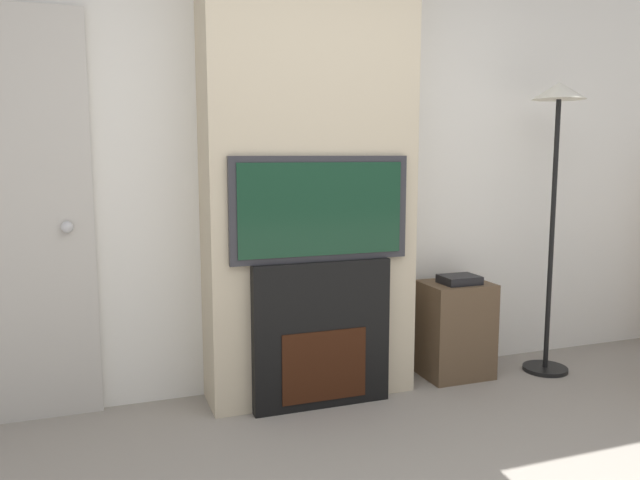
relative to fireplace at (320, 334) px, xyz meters
The scene contains 7 objects.
wall_back 1.03m from the fireplace, 90.00° to the left, with size 6.00×0.06×2.70m.
chimney_breast 0.97m from the fireplace, 90.00° to the left, with size 1.16×0.35×2.70m.
fireplace is the anchor object (origin of this frame).
television 0.68m from the fireplace, 90.00° to the right, with size 0.98×0.07×0.56m.
floor_lamp 1.83m from the fireplace, ahead, with size 0.32×0.32×1.79m.
media_stand 0.95m from the fireplace, ahead, with size 0.41×0.33×0.64m.
entry_door 1.72m from the fireplace, 168.16° to the left, with size 0.88×0.09×2.09m.
Camera 1 is at (-1.12, -1.44, 1.37)m, focal length 35.00 mm.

